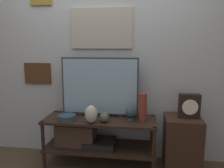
# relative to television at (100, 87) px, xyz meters

# --- Properties ---
(wall_back) EXTENTS (6.40, 0.08, 2.70)m
(wall_back) POSITION_rel_television_xyz_m (0.02, 0.18, 0.42)
(wall_back) COLOR #B2BCC6
(wall_back) RESTS_ON ground_plane
(media_console) EXTENTS (1.31, 0.47, 0.58)m
(media_console) POSITION_rel_television_xyz_m (-0.10, -0.10, -0.58)
(media_console) COLOR black
(media_console) RESTS_ON ground_plane
(television) EXTENTS (0.93, 0.05, 0.71)m
(television) POSITION_rel_television_xyz_m (0.00, 0.00, 0.00)
(television) COLOR #333338
(television) RESTS_ON media_console
(vase_wide_bowl) EXTENTS (0.21, 0.21, 0.06)m
(vase_wide_bowl) POSITION_rel_television_xyz_m (-0.35, -0.21, -0.33)
(vase_wide_bowl) COLOR #2D4251
(vase_wide_bowl) RESTS_ON media_console
(vase_urn_stoneware) EXTENTS (0.14, 0.13, 0.20)m
(vase_urn_stoneware) POSITION_rel_television_xyz_m (-0.05, -0.26, -0.27)
(vase_urn_stoneware) COLOR beige
(vase_urn_stoneware) RESTS_ON media_console
(vase_tall_ceramic) EXTENTS (0.10, 0.10, 0.32)m
(vase_tall_ceramic) POSITION_rel_television_xyz_m (0.51, -0.11, -0.21)
(vase_tall_ceramic) COLOR brown
(vase_tall_ceramic) RESTS_ON media_console
(vase_round_glass) EXTENTS (0.11, 0.11, 0.11)m
(vase_round_glass) POSITION_rel_television_xyz_m (0.09, -0.22, -0.31)
(vase_round_glass) COLOR #4C5647
(vase_round_glass) RESTS_ON media_console
(decorative_bust) EXTENTS (0.12, 0.12, 0.17)m
(decorative_bust) POSITION_rel_television_xyz_m (0.38, -0.14, -0.27)
(decorative_bust) COLOR #2D4251
(decorative_bust) RESTS_ON media_console
(side_table) EXTENTS (0.40, 0.40, 0.63)m
(side_table) POSITION_rel_television_xyz_m (0.98, -0.07, -0.63)
(side_table) COLOR #382319
(side_table) RESTS_ON ground_plane
(mantel_clock) EXTENTS (0.23, 0.11, 0.27)m
(mantel_clock) POSITION_rel_television_xyz_m (1.03, -0.07, -0.18)
(mantel_clock) COLOR black
(mantel_clock) RESTS_ON side_table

